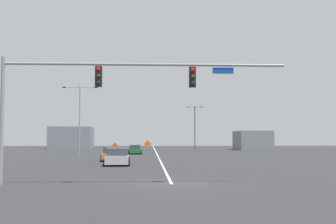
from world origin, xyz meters
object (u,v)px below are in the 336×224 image
object	(u,v)px
street_lamp_far_left	(195,124)
car_green_mid	(135,150)
street_lamp_mid_left	(80,114)
car_silver_approaching	(117,157)
construction_sign_left_shoulder	(115,147)
construction_sign_median_far	(148,144)
traffic_signal_assembly	(103,86)
car_orange_distant	(112,154)

from	to	relation	value
street_lamp_far_left	car_green_mid	distance (m)	30.52
street_lamp_mid_left	car_silver_approaching	world-z (taller)	street_lamp_mid_left
street_lamp_mid_left	construction_sign_left_shoulder	xyz separation A→B (m)	(4.39, 3.53, -4.37)
construction_sign_median_far	street_lamp_mid_left	bearing A→B (deg)	-118.91
construction_sign_left_shoulder	street_lamp_mid_left	bearing A→B (deg)	-141.26
car_green_mid	traffic_signal_assembly	bearing A→B (deg)	-90.40
car_orange_distant	car_green_mid	size ratio (longest dim) A/B	0.90
traffic_signal_assembly	car_orange_distant	bearing A→B (deg)	93.85
street_lamp_far_left	car_orange_distant	distance (m)	48.57
street_lamp_far_left	car_green_mid	bearing A→B (deg)	-113.33
construction_sign_left_shoulder	car_orange_distant	size ratio (longest dim) A/B	0.44
traffic_signal_assembly	car_green_mid	size ratio (longest dim) A/B	3.30
traffic_signal_assembly	construction_sign_median_far	distance (m)	50.44
car_green_mid	street_lamp_mid_left	bearing A→B (deg)	-138.29
street_lamp_far_left	car_orange_distant	world-z (taller)	street_lamp_far_left
traffic_signal_assembly	street_lamp_mid_left	distance (m)	34.77
street_lamp_far_left	construction_sign_median_far	size ratio (longest dim) A/B	4.60
construction_sign_left_shoulder	construction_sign_median_far	distance (m)	13.42
construction_sign_median_far	car_silver_approaching	xyz separation A→B (m)	(-2.51, -35.32, -0.56)
construction_sign_left_shoulder	car_silver_approaching	xyz separation A→B (m)	(2.02, -22.69, -0.41)
traffic_signal_assembly	car_green_mid	world-z (taller)	traffic_signal_assembly
construction_sign_left_shoulder	traffic_signal_assembly	bearing A→B (deg)	-86.33
street_lamp_mid_left	construction_sign_left_shoulder	size ratio (longest dim) A/B	5.29
traffic_signal_assembly	car_green_mid	bearing A→B (deg)	89.60
traffic_signal_assembly	car_silver_approaching	world-z (taller)	traffic_signal_assembly
construction_sign_left_shoulder	street_lamp_far_left	bearing A→B (deg)	64.35
traffic_signal_assembly	street_lamp_far_left	size ratio (longest dim) A/B	1.59
street_lamp_mid_left	car_orange_distant	distance (m)	14.30
construction_sign_left_shoulder	car_silver_approaching	world-z (taller)	construction_sign_left_shoulder
car_orange_distant	street_lamp_far_left	bearing A→B (deg)	73.56
car_silver_approaching	car_green_mid	size ratio (longest dim) A/B	0.90
traffic_signal_assembly	car_silver_approaching	xyz separation A→B (m)	(-0.39, 14.93, -4.35)
street_lamp_mid_left	car_silver_approaching	xyz separation A→B (m)	(6.42, -19.16, -4.78)
traffic_signal_assembly	construction_sign_median_far	size ratio (longest dim) A/B	7.33
car_silver_approaching	car_green_mid	distance (m)	25.49
street_lamp_mid_left	construction_sign_median_far	bearing A→B (deg)	61.09
car_orange_distant	car_green_mid	bearing A→B (deg)	84.66
street_lamp_mid_left	construction_sign_median_far	distance (m)	18.94
construction_sign_median_far	street_lamp_far_left	bearing A→B (deg)	60.48
car_orange_distant	car_silver_approaching	distance (m)	6.88
traffic_signal_assembly	construction_sign_left_shoulder	world-z (taller)	traffic_signal_assembly
car_orange_distant	construction_sign_left_shoulder	bearing A→B (deg)	93.42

